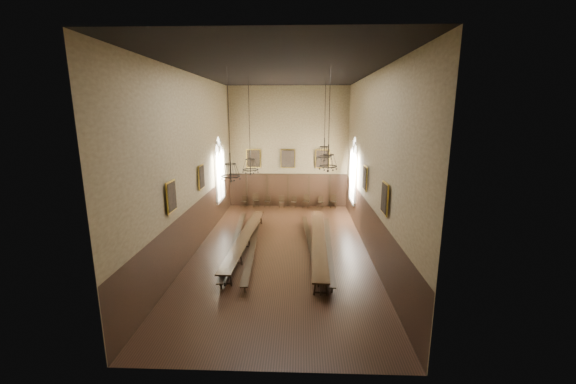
# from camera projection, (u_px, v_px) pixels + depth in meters

# --- Properties ---
(floor) EXTENTS (9.00, 18.00, 0.02)m
(floor) POSITION_uv_depth(u_px,v_px,m) (282.00, 250.00, 18.65)
(floor) COLOR black
(floor) RESTS_ON ground
(ceiling) EXTENTS (9.00, 18.00, 0.02)m
(ceiling) POSITION_uv_depth(u_px,v_px,m) (281.00, 71.00, 16.66)
(ceiling) COLOR black
(ceiling) RESTS_ON ground
(wall_back) EXTENTS (9.00, 0.02, 9.00)m
(wall_back) POSITION_uv_depth(u_px,v_px,m) (288.00, 148.00, 26.44)
(wall_back) COLOR #857652
(wall_back) RESTS_ON ground
(wall_front) EXTENTS (9.00, 0.02, 9.00)m
(wall_front) POSITION_uv_depth(u_px,v_px,m) (262.00, 218.00, 8.88)
(wall_front) COLOR #857652
(wall_front) RESTS_ON ground
(wall_left) EXTENTS (0.02, 18.00, 9.00)m
(wall_left) POSITION_uv_depth(u_px,v_px,m) (192.00, 165.00, 17.82)
(wall_left) COLOR #857652
(wall_left) RESTS_ON ground
(wall_right) EXTENTS (0.02, 18.00, 9.00)m
(wall_right) POSITION_uv_depth(u_px,v_px,m) (372.00, 166.00, 17.50)
(wall_right) COLOR #857652
(wall_right) RESTS_ON ground
(wainscot_panelling) EXTENTS (9.00, 18.00, 2.50)m
(wainscot_panelling) POSITION_uv_depth(u_px,v_px,m) (282.00, 227.00, 18.37)
(wainscot_panelling) COLOR black
(wainscot_panelling) RESTS_ON floor
(table_left) EXTENTS (1.03, 9.32, 0.73)m
(table_left) POSITION_uv_depth(u_px,v_px,m) (245.00, 242.00, 18.75)
(table_left) COLOR black
(table_left) RESTS_ON floor
(table_right) EXTENTS (0.99, 9.94, 0.77)m
(table_right) POSITION_uv_depth(u_px,v_px,m) (318.00, 245.00, 18.27)
(table_right) COLOR black
(table_right) RESTS_ON floor
(bench_left_outer) EXTENTS (0.91, 9.96, 0.45)m
(bench_left_outer) POSITION_uv_depth(u_px,v_px,m) (235.00, 242.00, 18.90)
(bench_left_outer) COLOR black
(bench_left_outer) RESTS_ON floor
(bench_left_inner) EXTENTS (0.92, 10.58, 0.48)m
(bench_left_inner) POSITION_uv_depth(u_px,v_px,m) (254.00, 242.00, 18.89)
(bench_left_inner) COLOR black
(bench_left_inner) RESTS_ON floor
(bench_right_inner) EXTENTS (0.81, 9.17, 0.41)m
(bench_right_inner) POSITION_uv_depth(u_px,v_px,m) (310.00, 244.00, 18.74)
(bench_right_inner) COLOR black
(bench_right_inner) RESTS_ON floor
(bench_right_outer) EXTENTS (0.68, 9.28, 0.42)m
(bench_right_outer) POSITION_uv_depth(u_px,v_px,m) (329.00, 247.00, 18.29)
(bench_right_outer) COLOR black
(bench_right_outer) RESTS_ON floor
(chair_0) EXTENTS (0.48, 0.48, 0.87)m
(chair_0) POSITION_uv_depth(u_px,v_px,m) (244.00, 203.00, 27.10)
(chair_0) COLOR black
(chair_0) RESTS_ON floor
(chair_1) EXTENTS (0.54, 0.54, 1.04)m
(chair_1) POSITION_uv_depth(u_px,v_px,m) (256.00, 203.00, 27.06)
(chair_1) COLOR black
(chair_1) RESTS_ON floor
(chair_2) EXTENTS (0.45, 0.45, 0.89)m
(chair_2) POSITION_uv_depth(u_px,v_px,m) (267.00, 204.00, 27.02)
(chair_2) COLOR black
(chair_2) RESTS_ON floor
(chair_3) EXTENTS (0.43, 0.43, 0.88)m
(chair_3) POSITION_uv_depth(u_px,v_px,m) (282.00, 204.00, 26.94)
(chair_3) COLOR black
(chair_3) RESTS_ON floor
(chair_4) EXTENTS (0.46, 0.46, 0.86)m
(chair_4) POSITION_uv_depth(u_px,v_px,m) (294.00, 204.00, 26.96)
(chair_4) COLOR black
(chair_4) RESTS_ON floor
(chair_5) EXTENTS (0.55, 0.55, 1.02)m
(chair_5) POSITION_uv_depth(u_px,v_px,m) (306.00, 204.00, 26.81)
(chair_5) COLOR black
(chair_5) RESTS_ON floor
(chair_6) EXTENTS (0.47, 0.47, 0.87)m
(chair_6) POSITION_uv_depth(u_px,v_px,m) (320.00, 204.00, 26.84)
(chair_6) COLOR black
(chair_6) RESTS_ON floor
(chair_7) EXTENTS (0.52, 0.52, 1.01)m
(chair_7) POSITION_uv_depth(u_px,v_px,m) (333.00, 204.00, 26.78)
(chair_7) COLOR black
(chair_7) RESTS_ON floor
(chandelier_back_left) EXTENTS (0.90, 0.90, 5.21)m
(chandelier_back_left) POSITION_uv_depth(u_px,v_px,m) (250.00, 164.00, 19.77)
(chandelier_back_left) COLOR black
(chandelier_back_left) RESTS_ON ceiling
(chandelier_back_right) EXTENTS (0.88, 0.88, 4.57)m
(chandelier_back_right) POSITION_uv_depth(u_px,v_px,m) (324.00, 152.00, 20.41)
(chandelier_back_right) COLOR black
(chandelier_back_right) RESTS_ON ceiling
(chandelier_front_left) EXTENTS (0.85, 0.85, 4.84)m
(chandelier_front_left) POSITION_uv_depth(u_px,v_px,m) (230.00, 169.00, 15.70)
(chandelier_front_left) COLOR black
(chandelier_front_left) RESTS_ON ceiling
(chandelier_front_right) EXTENTS (0.79, 0.79, 4.36)m
(chandelier_front_right) POSITION_uv_depth(u_px,v_px,m) (328.00, 159.00, 15.42)
(chandelier_front_right) COLOR black
(chandelier_front_right) RESTS_ON ceiling
(portrait_back_0) EXTENTS (1.10, 0.12, 1.40)m
(portrait_back_0) POSITION_uv_depth(u_px,v_px,m) (253.00, 158.00, 26.58)
(portrait_back_0) COLOR #B4912B
(portrait_back_0) RESTS_ON wall_back
(portrait_back_1) EXTENTS (1.10, 0.12, 1.40)m
(portrait_back_1) POSITION_uv_depth(u_px,v_px,m) (288.00, 159.00, 26.49)
(portrait_back_1) COLOR #B4912B
(portrait_back_1) RESTS_ON wall_back
(portrait_back_2) EXTENTS (1.10, 0.12, 1.40)m
(portrait_back_2) POSITION_uv_depth(u_px,v_px,m) (323.00, 159.00, 26.40)
(portrait_back_2) COLOR #B4912B
(portrait_back_2) RESTS_ON wall_back
(portrait_left_0) EXTENTS (0.12, 1.00, 1.30)m
(portrait_left_0) POSITION_uv_depth(u_px,v_px,m) (201.00, 177.00, 18.96)
(portrait_left_0) COLOR #B4912B
(portrait_left_0) RESTS_ON wall_left
(portrait_left_1) EXTENTS (0.12, 1.00, 1.30)m
(portrait_left_1) POSITION_uv_depth(u_px,v_px,m) (171.00, 196.00, 14.58)
(portrait_left_1) COLOR #B4912B
(portrait_left_1) RESTS_ON wall_left
(portrait_right_0) EXTENTS (0.12, 1.00, 1.30)m
(portrait_right_0) POSITION_uv_depth(u_px,v_px,m) (365.00, 178.00, 18.65)
(portrait_right_0) COLOR #B4912B
(portrait_right_0) RESTS_ON wall_right
(portrait_right_1) EXTENTS (0.12, 1.00, 1.30)m
(portrait_right_1) POSITION_uv_depth(u_px,v_px,m) (385.00, 198.00, 14.27)
(portrait_right_1) COLOR #B4912B
(portrait_right_1) RESTS_ON wall_right
(window_right) EXTENTS (0.20, 2.20, 4.60)m
(window_right) POSITION_uv_depth(u_px,v_px,m) (353.00, 170.00, 23.11)
(window_right) COLOR white
(window_right) RESTS_ON wall_right
(window_left) EXTENTS (0.20, 2.20, 4.60)m
(window_left) POSITION_uv_depth(u_px,v_px,m) (219.00, 169.00, 23.42)
(window_left) COLOR white
(window_left) RESTS_ON wall_left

